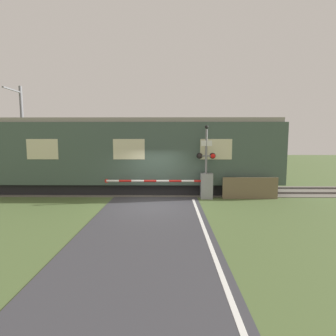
% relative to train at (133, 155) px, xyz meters
% --- Properties ---
extents(ground_plane, '(80.00, 80.00, 0.00)m').
position_rel_train_xyz_m(ground_plane, '(1.38, -3.10, -2.12)').
color(ground_plane, '#4C6033').
extents(road_strip, '(4.34, 20.00, 0.02)m').
position_rel_train_xyz_m(road_strip, '(1.39, -11.10, -2.11)').
color(road_strip, '#38383D').
rests_on(road_strip, ground_plane).
extents(track_bed, '(36.00, 3.20, 0.13)m').
position_rel_train_xyz_m(track_bed, '(1.38, 0.00, -2.09)').
color(track_bed, '#666056').
rests_on(track_bed, ground_plane).
extents(train, '(16.44, 2.80, 4.14)m').
position_rel_train_xyz_m(train, '(0.00, 0.00, 0.00)').
color(train, black).
rests_on(train, ground_plane).
extents(crossing_barrier, '(5.50, 0.44, 1.29)m').
position_rel_train_xyz_m(crossing_barrier, '(3.60, -1.81, -1.43)').
color(crossing_barrier, gray).
rests_on(crossing_barrier, ground_plane).
extents(signal_post, '(0.96, 0.26, 3.71)m').
position_rel_train_xyz_m(signal_post, '(3.96, -1.85, -0.01)').
color(signal_post, gray).
rests_on(signal_post, ground_plane).
extents(catenary_pole, '(0.20, 1.90, 6.43)m').
position_rel_train_xyz_m(catenary_pole, '(-7.51, 2.15, 1.24)').
color(catenary_pole, slate).
rests_on(catenary_pole, ground_plane).
extents(roadside_fence, '(2.79, 0.06, 1.10)m').
position_rel_train_xyz_m(roadside_fence, '(6.20, -1.87, -1.57)').
color(roadside_fence, '#726047').
rests_on(roadside_fence, ground_plane).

